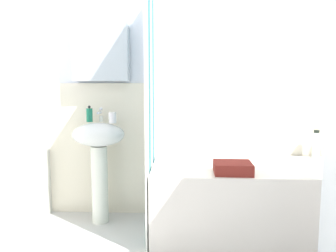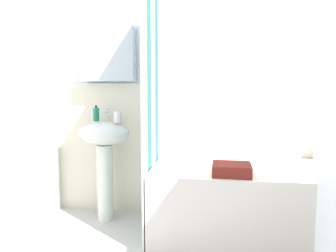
% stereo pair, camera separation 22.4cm
% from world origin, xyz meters
% --- Properties ---
extents(wall_back_tiled, '(3.60, 0.18, 2.40)m').
position_xyz_m(wall_back_tiled, '(-0.06, 1.26, 1.14)').
color(wall_back_tiled, white).
rests_on(wall_back_tiled, ground_plane).
extents(sink, '(0.44, 0.34, 0.87)m').
position_xyz_m(sink, '(-1.02, 1.03, 0.63)').
color(sink, silver).
rests_on(sink, ground_plane).
extents(faucet, '(0.03, 0.12, 0.12)m').
position_xyz_m(faucet, '(-1.02, 1.11, 0.93)').
color(faucet, silver).
rests_on(faucet, sink).
extents(soap_dispenser, '(0.05, 0.05, 0.14)m').
position_xyz_m(soap_dispenser, '(-1.11, 1.10, 0.93)').
color(soap_dispenser, '#1B7355').
rests_on(soap_dispenser, sink).
extents(toothbrush_cup, '(0.06, 0.06, 0.09)m').
position_xyz_m(toothbrush_cup, '(-0.89, 1.01, 0.91)').
color(toothbrush_cup, silver).
rests_on(toothbrush_cup, sink).
extents(bathtub, '(1.60, 0.75, 0.56)m').
position_xyz_m(bathtub, '(0.26, 0.85, 0.28)').
color(bathtub, silver).
rests_on(bathtub, ground_plane).
extents(shower_curtain, '(0.01, 0.75, 2.00)m').
position_xyz_m(shower_curtain, '(-0.56, 0.85, 1.00)').
color(shower_curtain, white).
rests_on(shower_curtain, ground_plane).
extents(conditioner_bottle, '(0.04, 0.04, 0.23)m').
position_xyz_m(conditioner_bottle, '(0.95, 1.16, 0.67)').
color(conditioner_bottle, gold).
rests_on(conditioner_bottle, bathtub).
extents(lotion_bottle, '(0.06, 0.06, 0.24)m').
position_xyz_m(lotion_bottle, '(0.83, 1.14, 0.67)').
color(lotion_bottle, white).
rests_on(lotion_bottle, bathtub).
extents(towel_folded, '(0.27, 0.23, 0.08)m').
position_xyz_m(towel_folded, '(0.04, 0.61, 0.60)').
color(towel_folded, maroon).
rests_on(towel_folded, bathtub).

